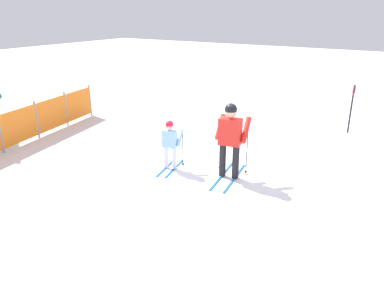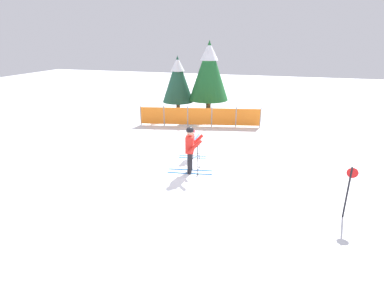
% 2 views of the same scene
% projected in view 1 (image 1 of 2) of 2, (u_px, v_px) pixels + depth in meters
% --- Properties ---
extents(ground_plane, '(60.00, 60.00, 0.00)m').
position_uv_depth(ground_plane, '(224.00, 173.00, 8.62)').
color(ground_plane, white).
extents(skier_adult, '(1.64, 0.78, 1.70)m').
position_uv_depth(skier_adult, '(230.00, 134.00, 8.09)').
color(skier_adult, '#1966B2').
rests_on(skier_adult, ground_plane).
extents(skier_child, '(1.14, 0.56, 1.18)m').
position_uv_depth(skier_child, '(170.00, 141.00, 8.65)').
color(skier_child, '#1966B2').
rests_on(skier_child, ground_plane).
extents(safety_fence, '(6.45, 1.34, 1.10)m').
position_uv_depth(safety_fence, '(19.00, 126.00, 10.23)').
color(safety_fence, gray).
rests_on(safety_fence, ground_plane).
extents(trail_marker, '(0.28, 0.05, 1.48)m').
position_uv_depth(trail_marker, '(352.00, 104.00, 11.11)').
color(trail_marker, black).
rests_on(trail_marker, ground_plane).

